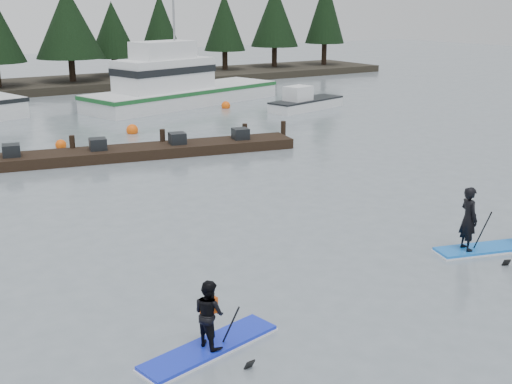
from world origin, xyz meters
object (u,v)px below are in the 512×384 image
floating_dock (145,151)px  paddleboard_duo (488,228)px  fishing_boat_medium (180,96)px  paddleboard_solo (209,325)px

floating_dock → paddleboard_duo: 15.94m
fishing_boat_medium → paddleboard_duo: size_ratio=4.46×
paddleboard_solo → floating_dock: bearing=59.7°
floating_dock → paddleboard_solo: size_ratio=4.41×
fishing_boat_medium → paddleboard_solo: bearing=-129.7°
fishing_boat_medium → paddleboard_solo: size_ratio=4.71×
fishing_boat_medium → floating_dock: fishing_boat_medium is taller
floating_dock → paddleboard_duo: (3.38, -15.57, 0.44)m
paddleboard_solo → paddleboard_duo: bearing=-7.9°
floating_dock → paddleboard_duo: size_ratio=4.17×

